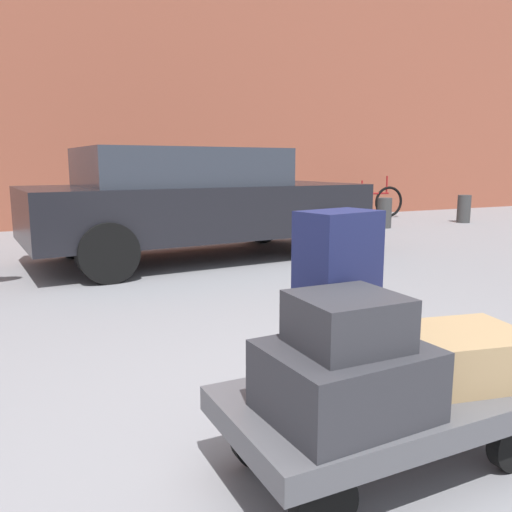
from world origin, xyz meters
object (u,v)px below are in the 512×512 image
object	(u,v)px
duffel_bag_charcoal_topmost_pile	(347,321)
bollard_corner	(464,209)
suitcase_navy_stacked_top	(337,295)
suitcase_charcoal_front_right	(345,380)
bollard_kerb_mid	(330,216)
bollard_kerb_near	(263,219)
suitcase_tan_front_left	(452,355)
bicycle_leaning	(369,202)
parked_car	(195,201)
luggage_cart	(387,405)
bollard_kerb_far	(384,213)

from	to	relation	value
duffel_bag_charcoal_topmost_pile	bollard_corner	bearing A→B (deg)	41.00
suitcase_navy_stacked_top	bollard_corner	distance (m)	9.87
bollard_corner	duffel_bag_charcoal_topmost_pile	bearing A→B (deg)	-139.67
suitcase_charcoal_front_right	bollard_kerb_mid	world-z (taller)	suitcase_charcoal_front_right
suitcase_charcoal_front_right	bollard_kerb_near	bearing A→B (deg)	63.15
bollard_kerb_near	suitcase_navy_stacked_top	bearing A→B (deg)	-114.28
duffel_bag_charcoal_topmost_pile	bollard_corner	distance (m)	10.21
suitcase_tan_front_left	bicycle_leaning	xyz separation A→B (m)	(5.98, 8.18, -0.07)
suitcase_charcoal_front_right	parked_car	world-z (taller)	parked_car
suitcase_navy_stacked_top	parked_car	bearing A→B (deg)	66.03
parked_car	bicycle_leaning	distance (m)	6.28
bollard_corner	suitcase_tan_front_left	bearing A→B (deg)	-137.73
luggage_cart	duffel_bag_charcoal_topmost_pile	bearing A→B (deg)	-160.76
parked_car	bollard_corner	size ratio (longest dim) A/B	7.56
bollard_kerb_near	parked_car	bearing A→B (deg)	-138.21
parked_car	bicycle_leaning	size ratio (longest dim) A/B	2.51
suitcase_tan_front_left	suitcase_navy_stacked_top	distance (m)	0.54
luggage_cart	bollard_kerb_near	bearing A→B (deg)	67.23
suitcase_tan_front_left	bollard_kerb_near	size ratio (longest dim) A/B	1.04
luggage_cart	bollard_kerb_near	world-z (taller)	bollard_kerb_near
duffel_bag_charcoal_topmost_pile	bollard_kerb_far	bearing A→B (deg)	50.11
suitcase_navy_stacked_top	bicycle_leaning	distance (m)	10.19
bollard_kerb_far	parked_car	bearing A→B (deg)	-160.07
duffel_bag_charcoal_topmost_pile	bicycle_leaning	world-z (taller)	bicycle_leaning
suitcase_charcoal_front_right	bollard_kerb_near	world-z (taller)	suitcase_charcoal_front_right
parked_car	bollard_kerb_far	xyz separation A→B (m)	(4.44, 1.61, -0.47)
bollard_kerb_far	bollard_kerb_near	bearing A→B (deg)	180.00
suitcase_navy_stacked_top	bollard_kerb_far	bearing A→B (deg)	37.44
luggage_cart	bollard_corner	world-z (taller)	bollard_corner
duffel_bag_charcoal_topmost_pile	parked_car	world-z (taller)	parked_car
bicycle_leaning	bollard_kerb_far	world-z (taller)	bicycle_leaning
bollard_kerb_mid	bollard_kerb_far	size ratio (longest dim) A/B	1.00
suitcase_charcoal_front_right	duffel_bag_charcoal_topmost_pile	xyz separation A→B (m)	(0.00, 0.00, 0.22)
suitcase_charcoal_front_right	duffel_bag_charcoal_topmost_pile	size ratio (longest dim) A/B	1.57
luggage_cart	suitcase_tan_front_left	world-z (taller)	suitcase_tan_front_left
parked_car	bicycle_leaning	xyz separation A→B (m)	(5.36, 3.25, -0.39)
suitcase_navy_stacked_top	duffel_bag_charcoal_topmost_pile	bearing A→B (deg)	-130.49
parked_car	bollard_corner	xyz separation A→B (m)	(6.57, 1.61, -0.47)
bicycle_leaning	bollard_kerb_mid	bearing A→B (deg)	-142.92
bicycle_leaning	bollard_corner	xyz separation A→B (m)	(1.21, -1.64, -0.08)
bollard_kerb_mid	bollard_corner	world-z (taller)	same
bollard_kerb_near	bollard_kerb_mid	distance (m)	1.39
bollard_kerb_mid	bollard_corner	xyz separation A→B (m)	(3.38, 0.00, 0.00)
parked_car	bicycle_leaning	bearing A→B (deg)	31.24
bollard_kerb_far	suitcase_charcoal_front_right	bearing A→B (deg)	-130.56
bollard_corner	luggage_cart	bearing A→B (deg)	-139.05
suitcase_charcoal_front_right	suitcase_tan_front_left	size ratio (longest dim) A/B	0.93
suitcase_tan_front_left	bicycle_leaning	distance (m)	10.13
bicycle_leaning	bollard_kerb_far	xyz separation A→B (m)	(-0.91, -1.64, -0.08)
duffel_bag_charcoal_topmost_pile	parked_car	bearing A→B (deg)	77.07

